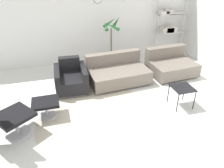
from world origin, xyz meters
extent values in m
plane|color=silver|center=(0.00, 0.00, 0.00)|extent=(12.00, 12.00, 0.00)
cube|color=white|center=(0.00, 2.94, 1.40)|extent=(12.00, 0.06, 2.80)
cylinder|color=#BCB29E|center=(-0.21, -0.10, 0.00)|extent=(2.58, 2.58, 0.01)
cylinder|color=#BCBCC1|center=(-1.77, -0.05, 0.01)|extent=(0.61, 0.61, 0.02)
cylinder|color=#BCBCC1|center=(-1.77, -0.05, 0.19)|extent=(0.06, 0.06, 0.33)
cube|color=black|center=(-1.77, -0.05, 0.39)|extent=(0.81, 0.80, 0.06)
cylinder|color=#BCBCC1|center=(-1.25, 0.34, 0.01)|extent=(0.36, 0.36, 0.02)
cylinder|color=#BCBCC1|center=(-1.25, 0.34, 0.16)|extent=(0.05, 0.05, 0.27)
cube|color=black|center=(-1.25, 0.34, 0.32)|extent=(0.52, 0.44, 0.06)
cube|color=silver|center=(-0.65, 1.24, 0.03)|extent=(0.63, 0.70, 0.06)
cube|color=black|center=(-0.65, 1.24, 0.22)|extent=(0.53, 0.84, 0.32)
cube|color=black|center=(-0.63, 1.56, 0.55)|extent=(0.50, 0.20, 0.35)
cube|color=black|center=(-0.34, 1.23, 0.31)|extent=(0.15, 0.83, 0.51)
cube|color=black|center=(-0.96, 1.25, 0.31)|extent=(0.15, 0.83, 0.51)
cube|color=black|center=(0.54, 1.30, 0.03)|extent=(1.38, 0.90, 0.05)
cube|color=#70665B|center=(0.54, 1.30, 0.21)|extent=(1.54, 1.06, 0.32)
cube|color=#70665B|center=(0.51, 1.68, 0.52)|extent=(1.48, 0.31, 0.31)
cube|color=black|center=(2.07, 1.34, 0.03)|extent=(1.12, 0.88, 0.05)
cube|color=#70665B|center=(2.07, 1.34, 0.21)|extent=(1.25, 1.03, 0.32)
cube|color=#70665B|center=(2.04, 1.71, 0.52)|extent=(1.19, 0.29, 0.31)
cube|color=black|center=(1.51, -0.06, 0.44)|extent=(0.43, 0.43, 0.02)
cylinder|color=black|center=(1.32, -0.25, 0.22)|extent=(0.02, 0.02, 0.43)
cylinder|color=black|center=(1.71, -0.25, 0.22)|extent=(0.02, 0.02, 0.43)
cylinder|color=black|center=(1.32, 0.14, 0.22)|extent=(0.02, 0.02, 0.43)
cylinder|color=black|center=(1.71, 0.14, 0.22)|extent=(0.02, 0.02, 0.43)
cylinder|color=brown|center=(0.65, 2.38, 0.14)|extent=(0.27, 0.27, 0.28)
cylinder|color=#382819|center=(0.65, 2.38, 0.27)|extent=(0.25, 0.25, 0.02)
cylinder|color=brown|center=(0.65, 2.38, 0.70)|extent=(0.04, 0.04, 0.82)
cone|color=#2D6B33|center=(0.81, 2.41, 1.27)|extent=(0.18, 0.41, 0.39)
cone|color=#2D6B33|center=(0.66, 2.56, 1.22)|extent=(0.41, 0.11, 0.31)
cone|color=#2D6B33|center=(0.51, 2.40, 1.18)|extent=(0.14, 0.34, 0.23)
cone|color=#2D6B33|center=(0.65, 2.21, 1.20)|extent=(0.40, 0.11, 0.27)
cylinder|color=#BCBCC1|center=(2.22, 2.79, 0.86)|extent=(0.03, 0.03, 1.71)
cylinder|color=#BCBCC1|center=(3.13, 2.79, 0.86)|extent=(0.03, 0.03, 1.71)
cube|color=silver|center=(2.67, 2.67, 0.77)|extent=(0.98, 0.28, 0.02)
cube|color=silver|center=(2.67, 2.67, 1.31)|extent=(0.98, 0.28, 0.02)
cube|color=silver|center=(2.67, 2.67, 1.35)|extent=(0.98, 0.28, 0.02)
cube|color=beige|center=(2.67, 2.66, 0.86)|extent=(0.35, 0.24, 0.16)
cube|color=silver|center=(2.37, 2.66, 1.37)|extent=(0.27, 0.24, 0.11)
cube|color=#B7B2A8|center=(2.52, 2.66, 1.43)|extent=(0.24, 0.24, 0.12)
cube|color=beige|center=(2.54, 2.66, 0.85)|extent=(0.39, 0.24, 0.14)
camera|label=1|loc=(-0.95, -3.41, 2.72)|focal=35.00mm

